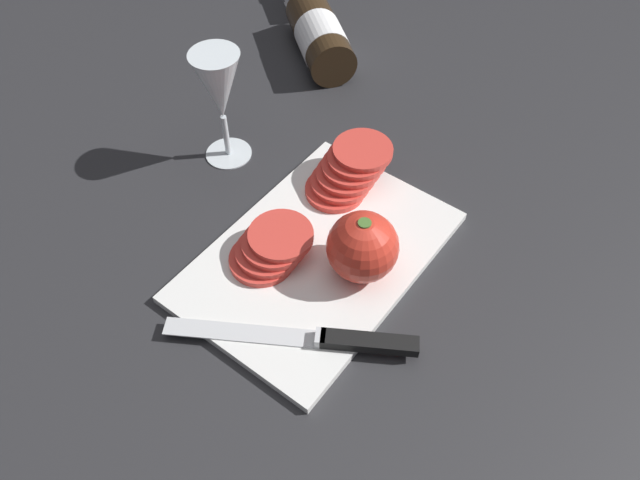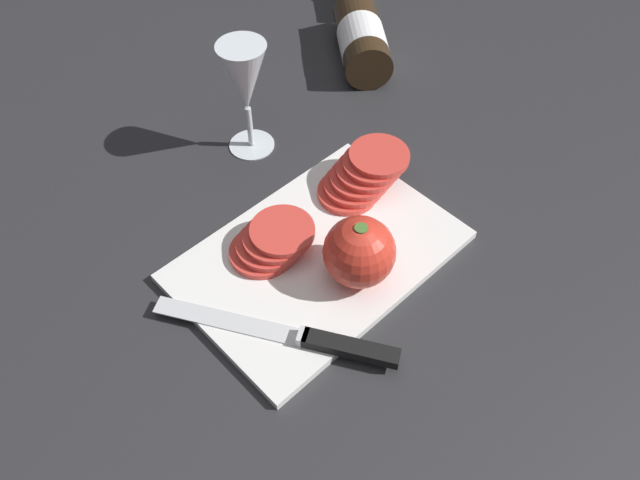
% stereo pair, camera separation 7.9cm
% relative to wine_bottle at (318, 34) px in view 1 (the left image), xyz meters
% --- Properties ---
extents(ground_plane, '(3.00, 3.00, 0.00)m').
position_rel_wine_bottle_xyz_m(ground_plane, '(-0.35, -0.28, -0.04)').
color(ground_plane, '#28282B').
extents(cutting_board, '(0.36, 0.24, 0.01)m').
position_rel_wine_bottle_xyz_m(cutting_board, '(-0.37, -0.28, -0.03)').
color(cutting_board, white).
rests_on(cutting_board, ground_plane).
extents(wine_bottle, '(0.23, 0.27, 0.08)m').
position_rel_wine_bottle_xyz_m(wine_bottle, '(0.00, 0.00, 0.00)').
color(wine_bottle, '#332314').
rests_on(wine_bottle, ground_plane).
extents(wine_glass, '(0.07, 0.07, 0.18)m').
position_rel_wine_bottle_xyz_m(wine_glass, '(-0.29, -0.05, 0.08)').
color(wine_glass, silver).
rests_on(wine_glass, ground_plane).
extents(whole_tomato, '(0.09, 0.09, 0.09)m').
position_rel_wine_bottle_xyz_m(whole_tomato, '(-0.36, -0.34, 0.02)').
color(whole_tomato, red).
rests_on(whole_tomato, cutting_board).
extents(knife, '(0.17, 0.27, 0.01)m').
position_rel_wine_bottle_xyz_m(knife, '(-0.46, -0.38, -0.02)').
color(knife, silver).
rests_on(knife, cutting_board).
extents(tomato_slice_stack_near, '(0.11, 0.09, 0.04)m').
position_rel_wine_bottle_xyz_m(tomato_slice_stack_near, '(-0.41, -0.23, -0.01)').
color(tomato_slice_stack_near, '#D63D33').
rests_on(tomato_slice_stack_near, cutting_board).
extents(tomato_slice_stack_far, '(0.13, 0.10, 0.05)m').
position_rel_wine_bottle_xyz_m(tomato_slice_stack_far, '(-0.24, -0.24, -0.00)').
color(tomato_slice_stack_far, '#D63D33').
rests_on(tomato_slice_stack_far, cutting_board).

